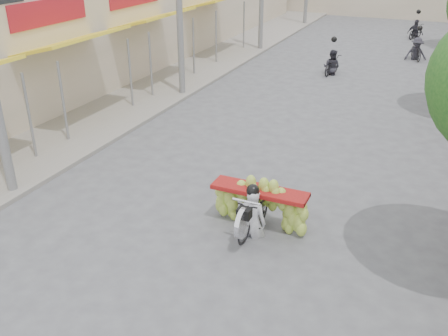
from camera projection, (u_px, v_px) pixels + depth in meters
The scene contains 6 objects.
sidewalk_left at pixel (183, 72), 23.04m from camera, with size 4.00×60.00×0.12m, color gray.
shophouse_row_left at pixel (73, 2), 22.75m from camera, with size 9.77×40.00×6.00m.
banana_motorbike at pixel (256, 202), 10.73m from camera, with size 2.20×1.78×2.06m.
bg_motorbike_a at pixel (332, 58), 22.57m from camera, with size 0.85×1.54×1.95m.
bg_motorbike_b at pixel (418, 43), 25.05m from camera, with size 1.18×1.70×1.95m.
bg_motorbike_c at pixel (417, 25), 30.03m from camera, with size 1.09×1.61×1.95m.
Camera 1 is at (3.95, -4.97, 6.00)m, focal length 40.00 mm.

